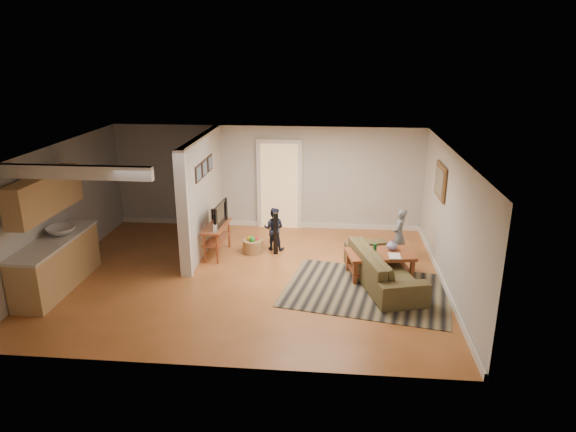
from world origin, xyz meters
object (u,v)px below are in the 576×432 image
object	(u,v)px
speaker_left	(276,234)
toddler	(274,249)
toy_basket	(253,245)
child	(397,259)
sofa	(383,283)
tv_console	(217,228)
speaker_right	(214,228)
coffee_table	(381,258)

from	to	relation	value
speaker_left	toddler	distance (m)	0.54
toy_basket	child	size ratio (longest dim) A/B	0.39
sofa	child	size ratio (longest dim) A/B	2.04
sofa	toddler	world-z (taller)	toddler
tv_console	speaker_right	bearing A→B (deg)	116.50
sofa	speaker_right	size ratio (longest dim) A/B	2.52
speaker_right	child	bearing A→B (deg)	-28.48
toy_basket	tv_console	bearing A→B (deg)	-164.54
tv_console	toy_basket	world-z (taller)	tv_console
sofa	speaker_right	xyz separation A→B (m)	(-3.60, 1.50, 0.45)
coffee_table	sofa	bearing A→B (deg)	-83.74
toy_basket	toddler	distance (m)	0.52
toddler	speaker_right	bearing A→B (deg)	7.82
speaker_left	toddler	size ratio (longest dim) A/B	0.97
toddler	coffee_table	bearing A→B (deg)	158.08
speaker_right	toy_basket	size ratio (longest dim) A/B	2.05
sofa	tv_console	xyz separation A→B (m)	(-3.43, 1.09, 0.61)
coffee_table	child	world-z (taller)	coffee_table
child	toy_basket	bearing A→B (deg)	-72.99
toy_basket	toddler	world-z (taller)	toddler
sofa	toddler	bearing A→B (deg)	40.28
coffee_table	tv_console	distance (m)	3.49
tv_console	speaker_left	xyz separation A→B (m)	(1.23, 0.18, -0.15)
tv_console	toddler	distance (m)	1.38
coffee_table	toy_basket	size ratio (longest dim) A/B	3.13
tv_console	child	bearing A→B (deg)	5.26
sofa	speaker_left	bearing A→B (deg)	44.37
coffee_table	tv_console	xyz separation A→B (m)	(-3.39, 0.76, 0.23)
coffee_table	toy_basket	world-z (taller)	coffee_table
coffee_table	toy_basket	distance (m)	2.84
coffee_table	toddler	xyz separation A→B (m)	(-2.23, 1.21, -0.38)
toddler	sofa	bearing A→B (deg)	152.49
sofa	coffee_table	world-z (taller)	coffee_table
speaker_left	child	xyz separation A→B (m)	(2.60, -0.07, -0.46)
sofa	toddler	distance (m)	2.73
sofa	tv_console	distance (m)	3.65
speaker_left	toddler	bearing A→B (deg)	91.74
child	sofa	bearing A→B (deg)	0.22
child	toddler	size ratio (longest dim) A/B	1.16
coffee_table	child	bearing A→B (deg)	63.41
toy_basket	sofa	bearing A→B (deg)	-25.49
tv_console	toy_basket	distance (m)	0.88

